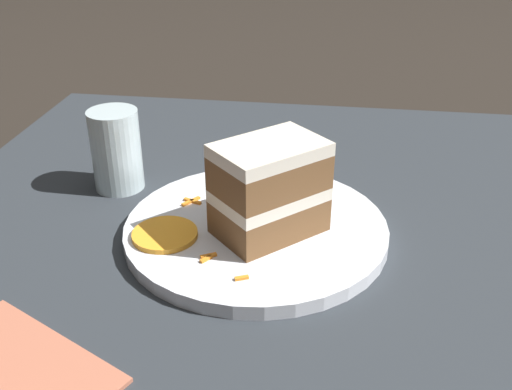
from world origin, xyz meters
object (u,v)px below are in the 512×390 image
plate (256,229)px  cream_dollop (269,172)px  cake_slice (269,189)px  orange_garnish (165,235)px  drinking_glass (117,155)px

plate → cream_dollop: 0.09m
cake_slice → cream_dollop: size_ratio=2.89×
cream_dollop → orange_garnish: size_ratio=0.65×
plate → orange_garnish: bearing=114.4°
cream_dollop → orange_garnish: 0.16m
cake_slice → cream_dollop: (0.10, 0.01, -0.03)m
cake_slice → orange_garnish: 0.12m
cake_slice → drinking_glass: size_ratio=1.27×
cake_slice → plate: bearing=8.2°
cake_slice → drinking_glass: (0.10, 0.20, -0.02)m
drinking_glass → orange_garnish: bearing=-143.7°
orange_garnish → drinking_glass: bearing=36.3°
drinking_glass → cream_dollop: bearing=-90.0°
orange_garnish → cream_dollop: bearing=-35.3°
cream_dollop → drinking_glass: (-0.00, 0.19, 0.01)m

